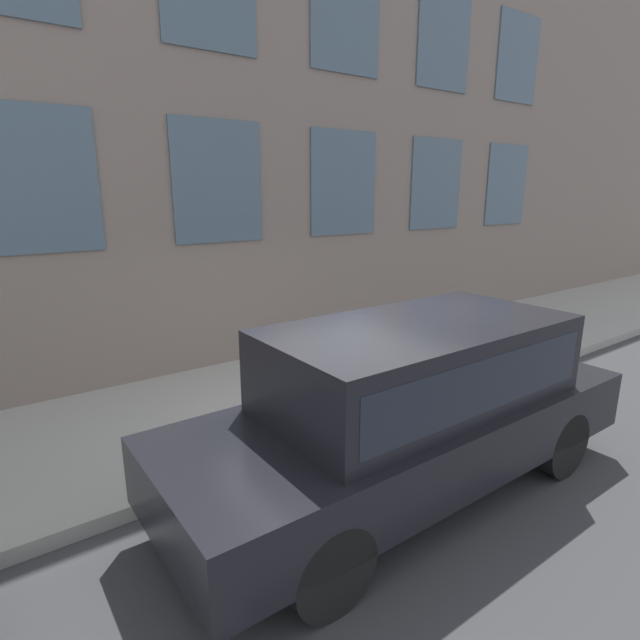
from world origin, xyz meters
TOP-DOWN VIEW (x-y plane):
  - ground_plane at (0.00, 0.00)m, footprint 80.00×80.00m
  - sidewalk at (1.59, 0.00)m, footprint 3.19×60.00m
  - building_facade at (3.34, -0.00)m, footprint 0.33×40.00m
  - fire_hydrant at (0.41, 0.21)m, footprint 0.30×0.42m
  - person at (0.90, -0.51)m, footprint 0.28×0.19m
  - parked_truck_charcoal_near at (-1.12, -0.03)m, footprint 1.80×5.08m

SIDE VIEW (x-z plane):
  - ground_plane at x=0.00m, z-range 0.00..0.00m
  - sidewalk at x=1.59m, z-range 0.00..0.16m
  - fire_hydrant at x=0.41m, z-range 0.17..0.86m
  - person at x=0.90m, z-range 0.28..1.44m
  - parked_truck_charcoal_near at x=-1.12m, z-range 0.13..1.91m
  - building_facade at x=3.34m, z-range 0.00..9.09m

